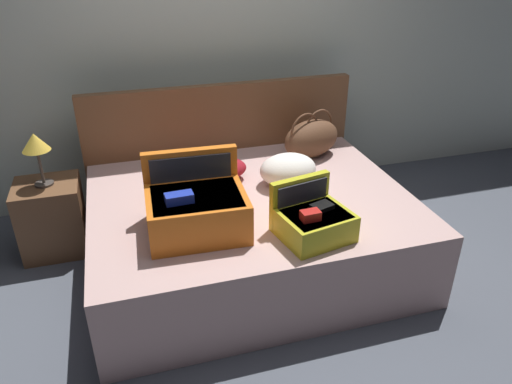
# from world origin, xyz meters

# --- Properties ---
(ground_plane) EXTENTS (12.00, 12.00, 0.00)m
(ground_plane) POSITION_xyz_m (0.00, 0.00, 0.00)
(ground_plane) COLOR #4C515B
(back_wall) EXTENTS (8.00, 0.10, 2.60)m
(back_wall) POSITION_xyz_m (0.00, 1.65, 1.30)
(back_wall) COLOR #B7C1B2
(back_wall) RESTS_ON ground
(bed) EXTENTS (2.10, 1.63, 0.53)m
(bed) POSITION_xyz_m (0.00, 0.40, 0.26)
(bed) COLOR #BC9993
(bed) RESTS_ON ground
(headboard) EXTENTS (2.14, 0.08, 1.06)m
(headboard) POSITION_xyz_m (0.00, 1.26, 0.53)
(headboard) COLOR brown
(headboard) RESTS_ON ground
(hard_case_large) EXTENTS (0.59, 0.51, 0.43)m
(hard_case_large) POSITION_xyz_m (-0.41, 0.10, 0.68)
(hard_case_large) COLOR #D16619
(hard_case_large) RESTS_ON bed
(hard_case_medium) EXTENTS (0.45, 0.42, 0.31)m
(hard_case_medium) POSITION_xyz_m (0.21, -0.15, 0.63)
(hard_case_medium) COLOR gold
(hard_case_medium) RESTS_ON bed
(duffel_bag) EXTENTS (0.56, 0.43, 0.37)m
(duffel_bag) POSITION_xyz_m (0.64, 0.92, 0.68)
(duffel_bag) COLOR brown
(duffel_bag) RESTS_ON bed
(pillow_near_headboard) EXTENTS (0.52, 0.31, 0.17)m
(pillow_near_headboard) POSITION_xyz_m (-0.21, 0.71, 0.61)
(pillow_near_headboard) COLOR maroon
(pillow_near_headboard) RESTS_ON bed
(pillow_center_head) EXTENTS (0.43, 0.35, 0.21)m
(pillow_center_head) POSITION_xyz_m (0.30, 0.52, 0.64)
(pillow_center_head) COLOR white
(pillow_center_head) RESTS_ON bed
(nightstand) EXTENTS (0.44, 0.40, 0.54)m
(nightstand) POSITION_xyz_m (-1.33, 0.97, 0.27)
(nightstand) COLOR brown
(nightstand) RESTS_ON ground
(table_lamp) EXTENTS (0.18, 0.18, 0.38)m
(table_lamp) POSITION_xyz_m (-1.33, 0.97, 0.83)
(table_lamp) COLOR #3F3833
(table_lamp) RESTS_ON nightstand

